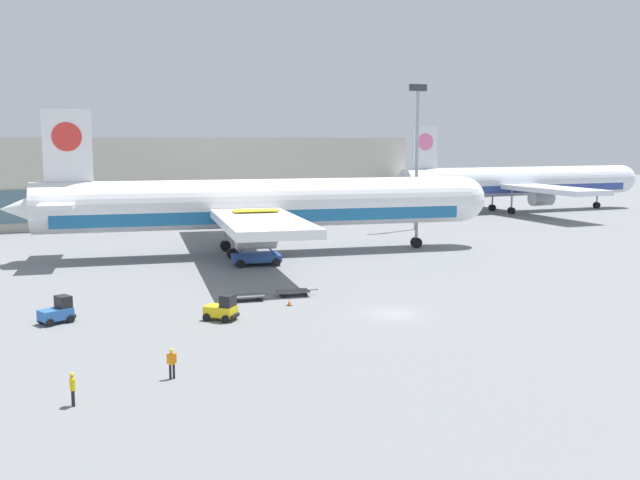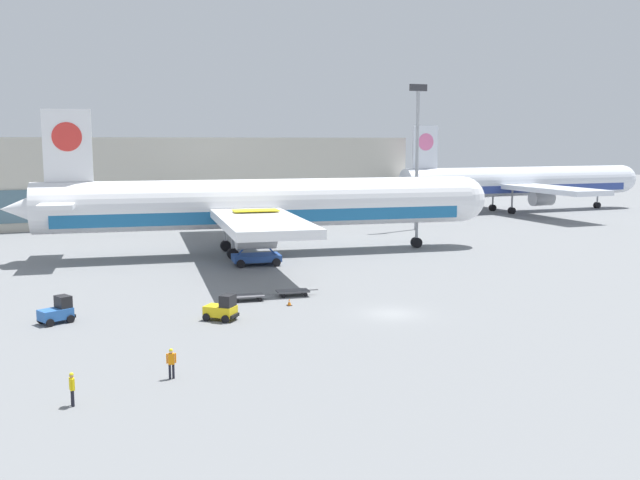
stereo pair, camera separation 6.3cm
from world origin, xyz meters
The scene contains 13 objects.
ground_plane centered at (0.00, 0.00, 0.00)m, with size 400.00×400.00×0.00m, color slate.
terminal_building centered at (-5.41, 74.88, 6.99)m, with size 90.00×18.20×14.00m.
light_mast centered at (29.49, 45.26, 12.73)m, with size 2.80×0.50×21.84m.
airplane_main centered at (-0.28, 32.61, 5.84)m, with size 57.79×48.66×17.00m.
airplane_distant centered at (61.20, 61.05, 5.54)m, with size 55.14×45.83×16.13m.
scissor_lift_loader centered at (-2.76, 25.48, 2.26)m, with size 5.60×4.06×6.05m.
baggage_tug_foreground centered at (-24.39, 7.62, 0.88)m, with size 2.79×2.38×2.00m.
baggage_tug_mid centered at (-12.83, 3.46, 0.88)m, with size 2.75×2.71×2.00m.
baggage_dolly_lead centered at (-9.03, 9.03, 0.39)m, with size 3.77×1.86×0.48m.
baggage_dolly_second centered at (-4.77, 9.28, 0.39)m, with size 3.77×1.86×0.48m.
ground_crew_near centered at (-24.79, -10.63, 1.06)m, with size 0.26×0.57×1.79m.
ground_crew_far centered at (-19.21, -8.44, 1.06)m, with size 0.57×0.27×1.79m.
traffic_cone_near centered at (-6.44, 5.88, 0.29)m, with size 0.40×0.40×0.60m.
Camera 2 is at (-27.15, -48.05, 13.64)m, focal length 40.00 mm.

